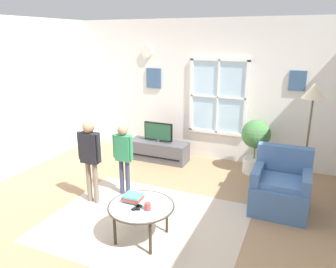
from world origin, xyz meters
name	(u,v)px	position (x,y,z in m)	size (l,w,h in m)	color
ground_plane	(138,219)	(0.00, 0.00, -0.01)	(5.99, 5.81, 0.02)	#9E7A56
back_wall	(201,91)	(0.01, 2.66, 1.35)	(5.39, 0.17, 2.70)	silver
area_rug	(145,222)	(0.15, -0.06, 0.00)	(2.54, 2.02, 0.01)	#C6B29E
tv_stand	(159,151)	(-0.65, 2.07, 0.19)	(1.18, 0.44, 0.39)	#4C4C51
television	(158,132)	(-0.65, 2.07, 0.59)	(0.58, 0.08, 0.38)	#4C4C4C
armchair	(280,188)	(1.73, 1.02, 0.33)	(0.76, 0.74, 0.87)	#476B9E
coffee_table	(141,207)	(0.27, -0.38, 0.42)	(0.80, 0.80, 0.45)	#99B2B7
book_stack	(133,198)	(0.13, -0.33, 0.49)	(0.23, 0.18, 0.09)	#93C4B1
cup	(148,206)	(0.38, -0.44, 0.49)	(0.08, 0.08, 0.09)	#BF3F3F
remote_near_books	(138,207)	(0.26, -0.44, 0.46)	(0.04, 0.14, 0.02)	black
remote_near_cup	(137,208)	(0.25, -0.46, 0.46)	(0.04, 0.14, 0.02)	black
person_black_shirt	(90,153)	(-0.82, 0.14, 0.78)	(0.37, 0.17, 1.24)	#726656
person_green_shirt	(124,152)	(-0.51, 0.54, 0.70)	(0.34, 0.15, 1.12)	#333851
potted_plant_by_window	(255,142)	(1.18, 2.19, 0.58)	(0.51, 0.51, 0.98)	silver
floor_lamp	(312,103)	(2.01, 1.57, 1.46)	(0.32, 0.32, 1.74)	black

